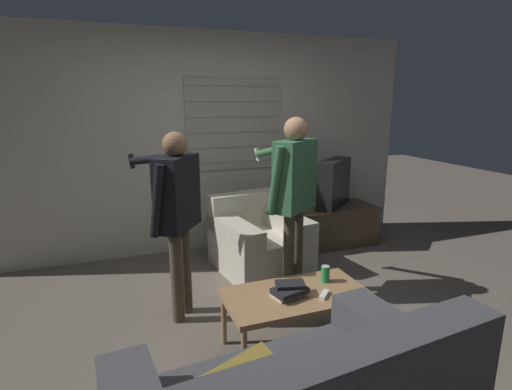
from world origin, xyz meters
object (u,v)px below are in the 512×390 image
at_px(person_right_standing, 293,185).
at_px(spare_remote, 324,295).
at_px(tv, 334,183).
at_px(soda_can, 325,274).
at_px(book_stack, 289,290).
at_px(coffee_table, 296,298).
at_px(armchair_beige, 258,241).
at_px(person_left_standing, 176,204).

height_order(person_right_standing, spare_remote, person_right_standing).
bearing_deg(tv, soda_can, 18.05).
bearing_deg(spare_remote, book_stack, -155.92).
relative_size(coffee_table, tv, 1.61).
distance_m(tv, soda_can, 2.09).
relative_size(person_right_standing, book_stack, 6.16).
relative_size(armchair_beige, tv, 1.60).
bearing_deg(armchair_beige, spare_remote, 78.12).
relative_size(tv, book_stack, 2.39).
height_order(tv, person_right_standing, person_right_standing).
xyz_separation_m(armchair_beige, person_right_standing, (0.07, -0.69, 0.74)).
bearing_deg(armchair_beige, tv, -170.05).
height_order(person_left_standing, person_right_standing, person_right_standing).
xyz_separation_m(person_left_standing, spare_remote, (0.87, -0.86, -0.53)).
bearing_deg(spare_remote, person_right_standing, 124.40).
height_order(person_left_standing, book_stack, person_left_standing).
xyz_separation_m(armchair_beige, soda_can, (0.03, -1.36, 0.20)).
bearing_deg(person_right_standing, tv, 9.99).
bearing_deg(person_left_standing, person_right_standing, -52.31).
relative_size(armchair_beige, soda_can, 8.11).
distance_m(person_right_standing, soda_can, 0.87).
relative_size(coffee_table, soda_can, 8.19).
bearing_deg(armchair_beige, person_left_standing, 27.87).
height_order(book_stack, soda_can, soda_can).
xyz_separation_m(armchair_beige, spare_remote, (-0.09, -1.57, 0.15)).
bearing_deg(book_stack, spare_remote, -21.12).
bearing_deg(book_stack, tv, 51.79).
bearing_deg(soda_can, coffee_table, -162.09).
relative_size(book_stack, soda_can, 2.13).
relative_size(book_stack, spare_remote, 2.23).
height_order(person_left_standing, spare_remote, person_left_standing).
relative_size(person_right_standing, spare_remote, 13.70).
relative_size(coffee_table, spare_remote, 8.57).
relative_size(tv, person_left_standing, 0.41).
relative_size(tv, person_right_standing, 0.39).
xyz_separation_m(armchair_beige, tv, (1.14, 0.38, 0.48)).
bearing_deg(person_right_standing, soda_can, -128.80).
bearing_deg(person_left_standing, soda_can, -86.96).
relative_size(person_left_standing, spare_remote, 12.92).
bearing_deg(armchair_beige, soda_can, 82.79).
height_order(book_stack, spare_remote, book_stack).
height_order(armchair_beige, coffee_table, armchair_beige).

